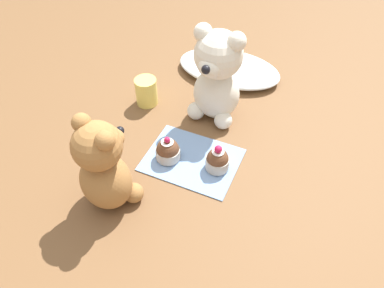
{
  "coord_description": "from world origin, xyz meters",
  "views": [
    {
      "loc": [
        0.24,
        -0.54,
        0.67
      ],
      "look_at": [
        0.0,
        0.0,
        0.06
      ],
      "focal_mm": 35.0,
      "sensor_mm": 36.0,
      "label": 1
    }
  ],
  "objects_px": {
    "teddy_bear_cream": "(217,76)",
    "cupcake_near_tan_bear": "(168,151)",
    "teddy_bear_tan": "(104,167)",
    "cupcake_near_cream_bear": "(218,159)",
    "juice_glass": "(146,91)"
  },
  "relations": [
    {
      "from": "teddy_bear_cream",
      "to": "cupcake_near_tan_bear",
      "type": "height_order",
      "value": "teddy_bear_cream"
    },
    {
      "from": "teddy_bear_cream",
      "to": "teddy_bear_tan",
      "type": "height_order",
      "value": "teddy_bear_cream"
    },
    {
      "from": "cupcake_near_cream_bear",
      "to": "cupcake_near_tan_bear",
      "type": "xyz_separation_m",
      "value": [
        -0.12,
        -0.02,
        -0.0
      ]
    },
    {
      "from": "teddy_bear_cream",
      "to": "teddy_bear_tan",
      "type": "xyz_separation_m",
      "value": [
        -0.1,
        -0.35,
        -0.02
      ]
    },
    {
      "from": "teddy_bear_tan",
      "to": "cupcake_near_tan_bear",
      "type": "xyz_separation_m",
      "value": [
        0.06,
        0.15,
        -0.08
      ]
    },
    {
      "from": "teddy_bear_tan",
      "to": "cupcake_near_tan_bear",
      "type": "distance_m",
      "value": 0.18
    },
    {
      "from": "teddy_bear_tan",
      "to": "juice_glass",
      "type": "distance_m",
      "value": 0.34
    },
    {
      "from": "cupcake_near_cream_bear",
      "to": "cupcake_near_tan_bear",
      "type": "bearing_deg",
      "value": -169.81
    },
    {
      "from": "juice_glass",
      "to": "teddy_bear_cream",
      "type": "bearing_deg",
      "value": 8.62
    },
    {
      "from": "teddy_bear_tan",
      "to": "cupcake_near_cream_bear",
      "type": "bearing_deg",
      "value": -117.31
    },
    {
      "from": "teddy_bear_cream",
      "to": "cupcake_near_cream_bear",
      "type": "bearing_deg",
      "value": -62.74
    },
    {
      "from": "teddy_bear_cream",
      "to": "cupcake_near_cream_bear",
      "type": "xyz_separation_m",
      "value": [
        0.07,
        -0.17,
        -0.1
      ]
    },
    {
      "from": "teddy_bear_tan",
      "to": "cupcake_near_tan_bear",
      "type": "relative_size",
      "value": 3.42
    },
    {
      "from": "juice_glass",
      "to": "teddy_bear_tan",
      "type": "bearing_deg",
      "value": -74.81
    },
    {
      "from": "cupcake_near_cream_bear",
      "to": "juice_glass",
      "type": "xyz_separation_m",
      "value": [
        -0.26,
        0.14,
        0.01
      ]
    }
  ]
}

